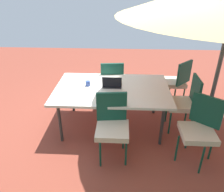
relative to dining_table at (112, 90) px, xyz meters
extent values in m
cube|color=brown|center=(0.00, 0.00, -0.72)|extent=(10.00, 10.00, 0.02)
cube|color=silver|center=(0.00, 0.00, 0.03)|extent=(1.91, 1.25, 0.04)
cylinder|color=#333333|center=(-0.80, -0.47, -0.35)|extent=(0.05, 0.05, 0.72)
cylinder|color=#333333|center=(0.80, -0.47, -0.35)|extent=(0.05, 0.05, 0.72)
cylinder|color=#333333|center=(-0.80, 0.47, -0.35)|extent=(0.05, 0.05, 0.72)
cylinder|color=#333333|center=(0.80, 0.47, -0.35)|extent=(0.05, 0.05, 0.72)
cylinder|color=#4C4C4C|center=(-1.57, 0.22, 0.48)|extent=(0.06, 0.06, 2.38)
cylinder|color=black|center=(-1.57, 0.22, -0.68)|extent=(0.44, 0.44, 0.06)
cube|color=beige|center=(0.05, -0.81, -0.22)|extent=(0.46, 0.46, 0.08)
cube|color=#144738|center=(0.03, -0.60, 0.04)|extent=(0.44, 0.09, 0.45)
cylinder|color=#144738|center=(-0.11, -1.00, -0.49)|extent=(0.03, 0.03, 0.45)
cylinder|color=#144738|center=(0.25, -0.97, -0.49)|extent=(0.03, 0.03, 0.45)
cylinder|color=#144738|center=(-0.15, -0.65, -0.49)|extent=(0.03, 0.03, 0.45)
cylinder|color=#144738|center=(0.21, -0.61, -0.49)|extent=(0.03, 0.03, 0.45)
cube|color=beige|center=(-1.23, 0.81, -0.22)|extent=(0.46, 0.46, 0.08)
cube|color=#144738|center=(-1.36, 0.64, 0.04)|extent=(0.37, 0.30, 0.45)
cylinder|color=#144738|center=(-0.98, 0.84, -0.49)|extent=(0.03, 0.03, 0.45)
cylinder|color=#144738|center=(-1.26, 1.06, -0.49)|extent=(0.03, 0.03, 0.45)
cylinder|color=#144738|center=(-1.20, 0.56, -0.49)|extent=(0.03, 0.03, 0.45)
cylinder|color=#144738|center=(-1.48, 0.78, -0.49)|extent=(0.03, 0.03, 0.45)
cube|color=beige|center=(-0.05, 0.81, -0.22)|extent=(0.46, 0.46, 0.08)
cube|color=#144738|center=(-0.02, 0.60, 0.04)|extent=(0.44, 0.09, 0.45)
cylinder|color=#144738|center=(0.11, 1.01, -0.49)|extent=(0.03, 0.03, 0.45)
cylinder|color=#144738|center=(-0.25, 0.97, -0.49)|extent=(0.03, 0.03, 0.45)
cylinder|color=#144738|center=(0.15, 0.65, -0.49)|extent=(0.03, 0.03, 0.45)
cylinder|color=#144738|center=(-0.21, 0.61, -0.49)|extent=(0.03, 0.03, 0.45)
cube|color=beige|center=(-1.22, -0.89, -0.22)|extent=(0.46, 0.46, 0.08)
cube|color=#144738|center=(-1.37, -0.75, 0.04)|extent=(0.34, 0.34, 0.45)
cylinder|color=#144738|center=(-1.22, -1.15, -0.49)|extent=(0.03, 0.03, 0.45)
cylinder|color=#144738|center=(-0.97, -0.90, -0.49)|extent=(0.03, 0.03, 0.45)
cylinder|color=#144738|center=(-1.48, -0.89, -0.49)|extent=(0.03, 0.03, 0.45)
cylinder|color=#144738|center=(-1.22, -0.64, -0.49)|extent=(0.03, 0.03, 0.45)
cube|color=beige|center=(-1.17, 0.01, -0.22)|extent=(0.46, 0.46, 0.08)
cube|color=#144738|center=(-1.38, 0.01, 0.04)|extent=(0.04, 0.44, 0.45)
cylinder|color=#144738|center=(-0.99, -0.17, -0.49)|extent=(0.03, 0.03, 0.45)
cylinder|color=#144738|center=(-0.99, 0.19, -0.49)|extent=(0.03, 0.03, 0.45)
cylinder|color=#144738|center=(-1.35, -0.17, -0.49)|extent=(0.03, 0.03, 0.45)
cylinder|color=#144738|center=(-1.35, 0.19, -0.49)|extent=(0.03, 0.03, 0.45)
cube|color=#2D2D33|center=(0.00, -0.08, 0.05)|extent=(0.33, 0.23, 0.02)
cube|color=black|center=(0.00, 0.03, 0.16)|extent=(0.32, 0.06, 0.20)
cylinder|color=#334C99|center=(0.42, -0.07, 0.09)|extent=(0.08, 0.08, 0.09)
camera|label=1|loc=(-0.17, 3.34, 1.67)|focal=35.60mm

